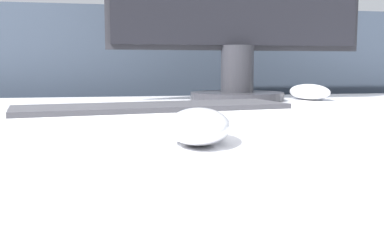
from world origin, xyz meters
name	(u,v)px	position (x,y,z in m)	size (l,w,h in m)	color
partition_panel	(132,169)	(0.00, 0.68, 0.50)	(5.00, 0.03, 1.00)	#333D4C
computer_mouse_near	(199,126)	(0.02, -0.25, 0.76)	(0.09, 0.14, 0.04)	white
keyboard	(153,112)	(-0.01, -0.02, 0.75)	(0.46, 0.20, 0.02)	white
computer_mouse_far	(309,92)	(0.42, 0.33, 0.76)	(0.10, 0.14, 0.04)	white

